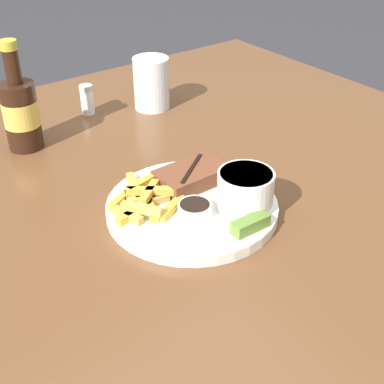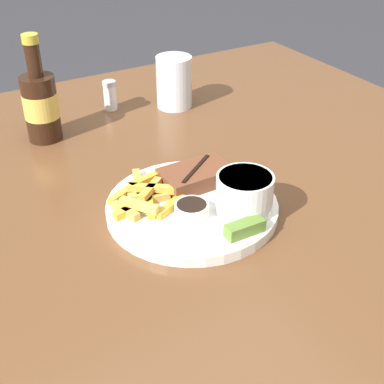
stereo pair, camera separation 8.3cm
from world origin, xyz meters
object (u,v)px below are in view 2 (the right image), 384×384
Objects in this scene: dinner_plate at (192,207)px; beer_bottle at (41,104)px; pickle_spear at (245,228)px; steak_portion at (196,176)px; fork_utensil at (149,210)px; drinking_glass at (174,82)px; dipping_sauce_cup at (192,210)px; salt_shaker at (110,95)px; coleslaw_cup at (245,192)px.

beer_bottle reaches higher than dinner_plate.
pickle_spear reaches higher than dinner_plate.
steak_portion is 0.11m from fork_utensil.
dipping_sauce_cup is at bearing -115.43° from drinking_glass.
fork_utensil is (-0.07, 0.01, 0.01)m from dinner_plate.
beer_bottle reaches higher than fork_utensil.
pickle_spear is (0.02, -0.11, 0.02)m from dinner_plate.
salt_shaker is at bearing 88.30° from steak_portion.
dinner_plate is 0.40m from beer_bottle.
fork_utensil is 0.44m from salt_shaker.
dinner_plate is 3.12× the size of coleslaw_cup.
drinking_glass is (0.25, 0.37, 0.04)m from fork_utensil.
fork_utensil is 1.19× the size of drinking_glass.
steak_portion is at bearing 55.68° from dipping_sauce_cup.
fork_utensil is (-0.13, 0.07, -0.03)m from coleslaw_cup.
dinner_plate is at bearing 134.56° from coleslaw_cup.
dinner_plate is 4.51× the size of pickle_spear.
steak_portion is 1.79× the size of salt_shaker.
dipping_sauce_cup is 0.46× the size of drinking_glass.
coleslaw_cup is (0.02, -0.11, 0.02)m from steak_portion.
steak_portion is 0.36m from beer_bottle.
salt_shaker is at bearing 85.34° from fork_utensil.
salt_shaker reaches higher than pickle_spear.
beer_bottle is at bearing 115.92° from steak_portion.
pickle_spear is 0.50m from beer_bottle.
dipping_sauce_cup is 0.48m from salt_shaker.
salt_shaker is at bearing 81.88° from dipping_sauce_cup.
drinking_glass is at bearing 65.09° from dinner_plate.
steak_portion reaches higher than dipping_sauce_cup.
dipping_sauce_cup reaches higher than dinner_plate.
coleslaw_cup reaches higher than pickle_spear.
dinner_plate is 0.07m from fork_utensil.
coleslaw_cup is at bearing -18.03° from dipping_sauce_cup.
coleslaw_cup is 1.45× the size of pickle_spear.
steak_portion is 1.94× the size of pickle_spear.
coleslaw_cup is at bearing -88.80° from salt_shaker.
dinner_plate is 0.06m from steak_portion.
dinner_plate is 2.02× the size of fork_utensil.
coleslaw_cup is at bearing -67.39° from beer_bottle.
fork_utensil is at bearing -123.75° from drinking_glass.
drinking_glass reaches higher than fork_utensil.
beer_bottle reaches higher than drinking_glass.
dipping_sauce_cup is (-0.02, -0.03, 0.02)m from dinner_plate.
beer_bottle reaches higher than pickle_spear.
dipping_sauce_cup is 0.79× the size of salt_shaker.
pickle_spear is at bearing -41.40° from fork_utensil.
dipping_sauce_cup is 0.42m from beer_bottle.
steak_portion is 2.25× the size of dipping_sauce_cup.
steak_portion is 0.10m from dipping_sauce_cup.
steak_portion is 1.34× the size of coleslaw_cup.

